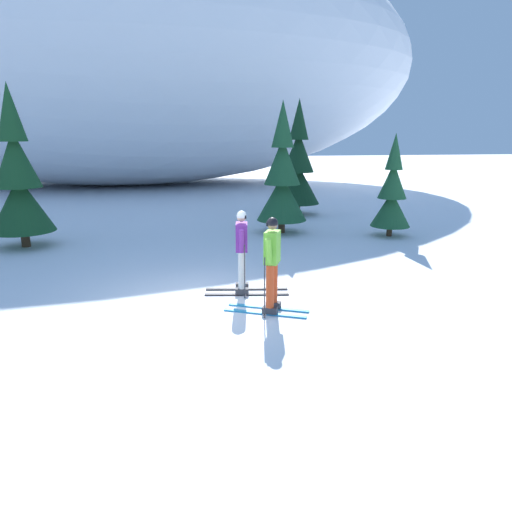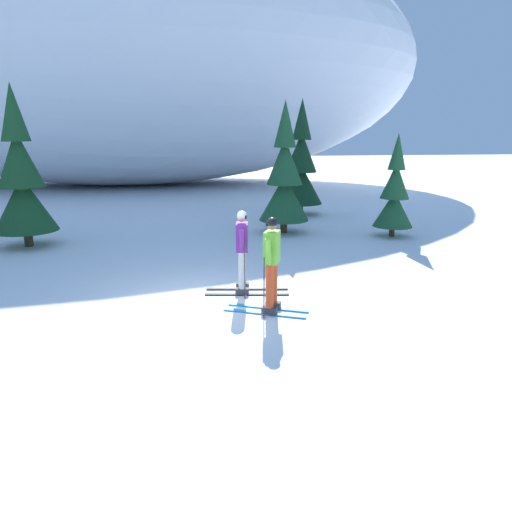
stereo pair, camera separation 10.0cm
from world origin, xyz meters
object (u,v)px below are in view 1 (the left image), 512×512
Objects in this scene: pine_tree_center_right at (298,167)px; skier_purple_jacket at (242,250)px; skier_lime_jacket at (272,264)px; pine_tree_far_right at (392,194)px; pine_tree_center_left at (18,181)px; pine_tree_center at (282,179)px.

skier_purple_jacket is at bearing -111.05° from pine_tree_center_right.
skier_lime_jacket is 0.55× the size of pine_tree_far_right.
pine_tree_center_right is at bearing 24.24° from pine_tree_center_left.
pine_tree_center_left is 1.08× the size of pine_tree_center.
pine_tree_center_left is (-5.79, 5.22, 1.03)m from skier_purple_jacket.
pine_tree_center_left reaches higher than pine_tree_far_right.
pine_tree_center is 3.59m from pine_tree_far_right.
pine_tree_center_left is 8.01m from pine_tree_center.
pine_tree_far_right is (11.36, -0.39, -0.58)m from pine_tree_center_left.
skier_purple_jacket is 0.99× the size of skier_lime_jacket.
skier_purple_jacket is 10.20m from pine_tree_center_right.
skier_purple_jacket is at bearing 107.53° from skier_lime_jacket.
pine_tree_center_right is (3.26, 10.68, 0.98)m from skier_lime_jacket.
pine_tree_far_right is (5.19, 6.04, 0.43)m from skier_lime_jacket.
pine_tree_far_right is at bearing 49.32° from skier_lime_jacket.
pine_tree_center_left reaches higher than pine_tree_center.
skier_purple_jacket is at bearing -42.07° from pine_tree_center_left.
pine_tree_center_right is at bearing 73.00° from skier_lime_jacket.
pine_tree_center_left is 10.34m from pine_tree_center_right.
pine_tree_center_right is (9.43, 4.25, -0.02)m from pine_tree_center_left.
pine_tree_center_right reaches higher than pine_tree_center.
pine_tree_center_right is at bearing 67.42° from pine_tree_center.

